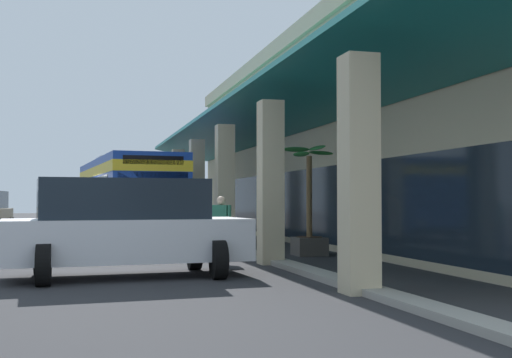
% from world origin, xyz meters
% --- Properties ---
extents(ground, '(120.00, 120.00, 0.00)m').
position_xyz_m(ground, '(0.00, 8.00, 0.00)').
color(ground, '#2D2D30').
extents(curb_strip, '(37.92, 0.50, 0.12)m').
position_xyz_m(curb_strip, '(1.78, 3.93, 0.06)').
color(curb_strip, '#9E998E').
rests_on(curb_strip, ground).
extents(plaza_building, '(31.90, 17.24, 7.79)m').
position_xyz_m(plaza_building, '(1.78, 13.56, 3.90)').
color(plaza_building, '#C6B793').
rests_on(plaza_building, ground).
extents(transit_bus, '(11.39, 3.56, 3.34)m').
position_xyz_m(transit_bus, '(-1.48, 1.03, 1.85)').
color(transit_bus, '#193D9E').
rests_on(transit_bus, ground).
extents(parked_suv_white, '(2.96, 4.94, 1.97)m').
position_xyz_m(parked_suv_white, '(11.52, 0.19, 1.02)').
color(parked_suv_white, silver).
rests_on(parked_suv_white, ground).
extents(pedestrian, '(0.57, 0.49, 1.65)m').
position_xyz_m(pedestrian, '(8.81, 2.71, 0.92)').
color(pedestrian, navy).
rests_on(pedestrian, ground).
extents(potted_palm, '(2.14, 1.60, 3.07)m').
position_xyz_m(potted_palm, '(7.52, 5.52, 0.75)').
color(potted_palm, '#4C4742').
rests_on(potted_palm, ground).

